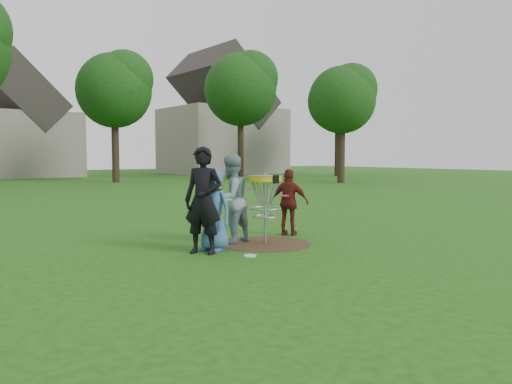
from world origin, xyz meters
TOP-DOWN VIEW (x-y plane):
  - ground at (0.00, 0.00)m, footprint 100.00×100.00m
  - dirt_patch at (0.00, 0.00)m, footprint 1.80×1.80m
  - player_blue at (-1.17, 0.03)m, footprint 0.73×0.86m
  - player_black at (-1.46, -0.10)m, footprint 0.77×0.82m
  - player_grey at (-0.49, 0.48)m, footprint 0.98×0.84m
  - player_maroon at (1.05, 0.51)m, footprint 0.75×0.90m
  - disc_on_grass at (-0.94, -0.78)m, footprint 0.22×0.22m
  - disc_golf_basket at (0.00, -0.00)m, footprint 0.66×0.67m
  - held_discs at (-0.39, 0.15)m, footprint 2.20×0.69m
  - tree_row at (0.44, 20.67)m, footprint 51.20×17.42m
  - house_row at (4.78, 33.07)m, footprint 44.50×10.65m

SIDE VIEW (x-z plane):
  - ground at x=0.00m, z-range 0.00..0.00m
  - dirt_patch at x=0.00m, z-range 0.00..0.01m
  - disc_on_grass at x=-0.94m, z-range 0.00..0.02m
  - player_maroon at x=1.05m, z-range 0.00..1.44m
  - player_blue at x=-1.17m, z-range 0.00..1.50m
  - player_grey at x=-0.49m, z-range 0.00..1.75m
  - player_black at x=-1.46m, z-range 0.00..1.89m
  - held_discs at x=-0.39m, z-range 0.86..1.15m
  - disc_golf_basket at x=0.00m, z-range 0.33..1.71m
  - house_row at x=4.78m, z-range -1.67..9.95m
  - tree_row at x=0.44m, z-range 1.26..11.16m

